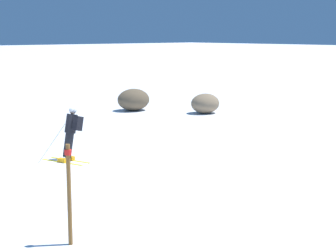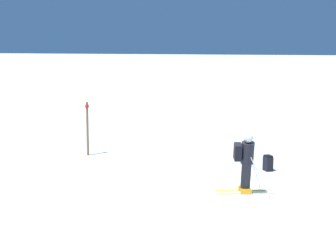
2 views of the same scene
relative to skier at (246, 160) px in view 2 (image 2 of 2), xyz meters
name	(u,v)px [view 2 (image 2 of 2)]	position (x,y,z in m)	size (l,w,h in m)	color
ground_plane	(245,191)	(0.31, 0.03, -0.93)	(300.00, 300.00, 0.00)	white
skier	(246,160)	(0.00, 0.00, 0.00)	(1.32, 1.65, 1.70)	yellow
spare_backpack	(268,163)	(2.91, -0.38, -0.68)	(0.37, 0.35, 0.50)	black
trail_marker	(87,126)	(3.79, 6.02, 0.12)	(0.13, 0.13, 1.91)	brown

